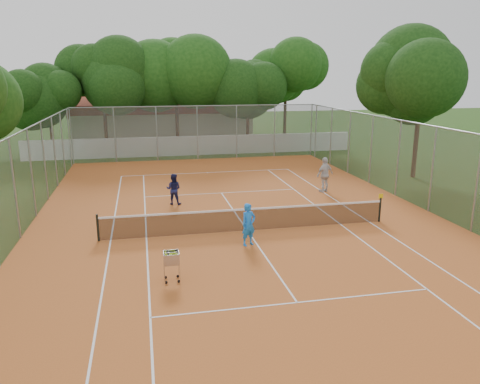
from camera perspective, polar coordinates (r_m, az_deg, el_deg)
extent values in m
plane|color=#1E3B10|center=(19.44, 0.91, -4.79)|extent=(120.00, 120.00, 0.00)
cube|color=#B75C23|center=(19.43, 0.91, -4.76)|extent=(18.00, 34.00, 0.02)
cube|color=white|center=(19.43, 0.91, -4.72)|extent=(10.98, 23.78, 0.01)
cube|color=black|center=(19.28, 0.92, -3.36)|extent=(11.88, 0.10, 0.98)
cube|color=slate|center=(18.88, 0.94, 0.96)|extent=(18.00, 34.00, 4.00)
cube|color=white|center=(37.55, -5.54, 5.66)|extent=(26.00, 0.30, 1.50)
cube|color=beige|center=(47.14, -9.43, 9.06)|extent=(16.40, 9.00, 4.40)
cube|color=black|center=(40.14, -6.18, 12.29)|extent=(29.00, 19.00, 10.00)
imported|color=blue|center=(17.60, 1.05, -3.98)|extent=(0.70, 0.59, 1.63)
imported|color=#191C4B|center=(23.32, -8.10, 0.36)|extent=(0.90, 0.79, 1.55)
imported|color=silver|center=(25.90, 10.31, 2.09)|extent=(1.22, 0.87, 1.92)
cube|color=#A8A9AF|center=(14.88, -8.34, -8.85)|extent=(0.65, 0.65, 1.05)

